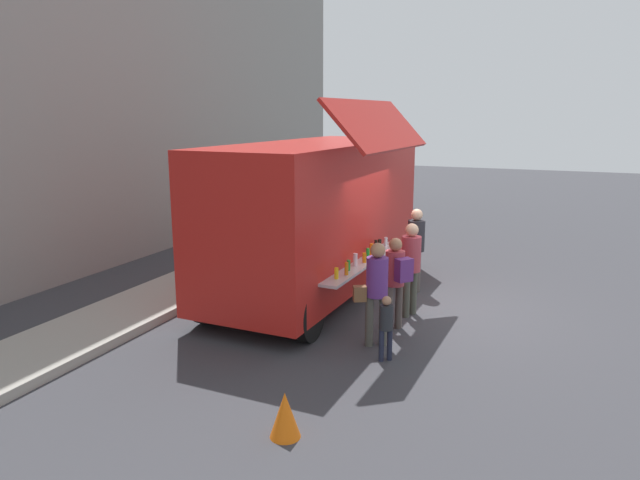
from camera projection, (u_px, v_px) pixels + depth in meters
name	position (u px, v px, depth m)	size (l,w,h in m)	color
ground_plane	(429.00, 308.00, 11.02)	(60.00, 60.00, 0.00)	#38383D
curb_strip	(75.00, 337.00, 9.41)	(28.00, 1.60, 0.15)	#9E998E
food_truck_main	(318.00, 213.00, 11.66)	(6.38, 3.15, 3.88)	red
traffic_cone_orange	(285.00, 415.00, 6.58)	(0.36, 0.36, 0.55)	orange
trash_bin	(294.00, 230.00, 16.13)	(0.60, 0.60, 0.91)	#2B6236
customer_front_ordering	(411.00, 261.00, 10.40)	(0.35, 0.35, 1.72)	#484B3F
customer_mid_with_backpack	(396.00, 275.00, 9.70)	(0.48, 0.51, 1.61)	#504440
customer_rear_waiting	(376.00, 286.00, 9.03)	(0.41, 0.53, 1.68)	#4A4840
customer_extra_browsing	(416.00, 242.00, 11.91)	(0.35, 0.35, 1.73)	#4F4843
child_near_queue	(386.00, 322.00, 8.55)	(0.21, 0.21, 1.01)	#1E2134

